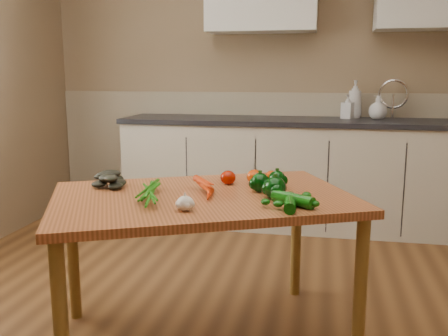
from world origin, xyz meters
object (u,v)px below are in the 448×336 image
soap_bottle_c (378,108)px  tomato_b (254,177)px  pepper_a (260,183)px  pepper_c (275,188)px  table (203,211)px  carrot_bunch (188,188)px  soap_bottle_b (348,107)px  pepper_b (277,180)px  tomato_c (272,177)px  tomato_a (228,178)px  zucchini_b (290,203)px  garlic_bulb (185,203)px  zucchini_a (293,199)px  soap_bottle_a (355,99)px  leafy_greens (112,177)px

soap_bottle_c → tomato_b: (-0.76, -1.77, -0.24)m
pepper_a → pepper_c: bearing=-55.5°
table → carrot_bunch: size_ratio=6.34×
soap_bottle_b → pepper_b: soap_bottle_b is taller
soap_bottle_c → tomato_c: size_ratio=2.80×
pepper_a → tomato_a: size_ratio=1.15×
soap_bottle_c → tomato_b: bearing=-9.4°
pepper_a → tomato_a: (-0.18, 0.12, -0.01)m
pepper_b → zucchini_b: size_ratio=0.42×
garlic_bulb → pepper_a: pepper_a is taller
garlic_bulb → zucchini_a: (0.42, 0.17, -0.00)m
soap_bottle_b → soap_bottle_c: soap_bottle_b is taller
soap_bottle_a → carrot_bunch: size_ratio=1.25×
soap_bottle_c → leafy_greens: bearing=-22.0°
pepper_c → pepper_b: bearing=93.0°
pepper_b → tomato_b: bearing=145.5°
pepper_b → pepper_c: 0.21m
soap_bottle_b → pepper_c: soap_bottle_b is taller
soap_bottle_a → soap_bottle_b: soap_bottle_a is taller
table → soap_bottle_c: bearing=40.3°
soap_bottle_a → tomato_a: soap_bottle_a is taller
leafy_greens → zucchini_b: 0.91m
pepper_c → zucchini_b: (0.08, -0.15, -0.02)m
pepper_c → tomato_a: 0.35m
garlic_bulb → tomato_b: (0.21, 0.56, 0.01)m
soap_bottle_a → pepper_a: bearing=90.6°
leafy_greens → tomato_c: 0.80m
soap_bottle_a → garlic_bulb: bearing=87.2°
soap_bottle_b → tomato_a: 1.96m
garlic_bulb → zucchini_b: size_ratio=0.36×
soap_bottle_c → tomato_c: 1.87m
tomato_c → zucchini_b: size_ratio=0.33×
soap_bottle_a → carrot_bunch: (-0.84, -2.16, -0.30)m
table → garlic_bulb: 0.30m
table → pepper_b: bearing=6.8°
carrot_bunch → tomato_c: 0.49m
soap_bottle_a → tomato_b: (-0.58, -1.85, -0.30)m
tomato_b → soap_bottle_a: bearing=72.7°
soap_bottle_a → pepper_b: bearing=92.0°
pepper_c → zucchini_a: (0.09, -0.10, -0.02)m
tomato_c → tomato_b: bearing=-153.1°
carrot_bunch → pepper_c: bearing=-22.2°
soap_bottle_b → zucchini_b: soap_bottle_b is taller
pepper_b → zucchini_b: pepper_b is taller
soap_bottle_a → tomato_a: size_ratio=4.04×
leafy_greens → garlic_bulb: leafy_greens is taller
soap_bottle_c → leafy_greens: (-1.43, -1.98, -0.23)m
zucchini_b → pepper_a: bearing=120.5°
tomato_b → pepper_b: bearing=-34.5°
leafy_greens → garlic_bulb: size_ratio=2.67×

